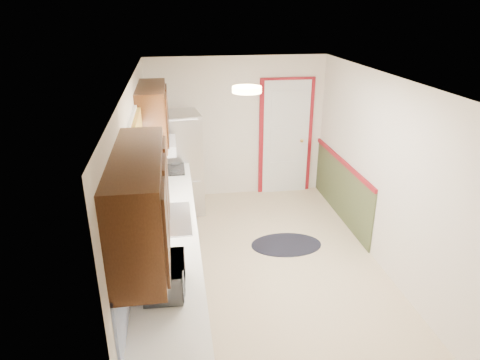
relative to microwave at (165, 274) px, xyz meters
name	(u,v)px	position (x,y,z in m)	size (l,w,h in m)	color
room_shell	(269,185)	(1.20, 1.47, 0.10)	(3.20, 5.20, 2.52)	beige
kitchen_run	(164,234)	(-0.04, 1.18, -0.29)	(0.63, 4.00, 2.20)	#391D0D
back_wall_trim	(297,148)	(2.19, 3.68, -0.21)	(1.12, 2.30, 2.08)	maroon
ceiling_fixture	(247,90)	(0.90, 1.27, 1.26)	(0.30, 0.30, 0.06)	#FFD88C
microwave	(165,274)	(0.00, 0.00, 0.00)	(0.48, 0.27, 0.33)	white
refrigerator	(179,164)	(0.18, 3.40, -0.29)	(0.76, 0.73, 1.64)	#B7B7BC
rug	(286,245)	(1.62, 2.06, -1.10)	(1.00, 0.64, 0.01)	black
cooktop	(167,168)	(0.01, 2.87, -0.15)	(0.49, 0.58, 0.02)	black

